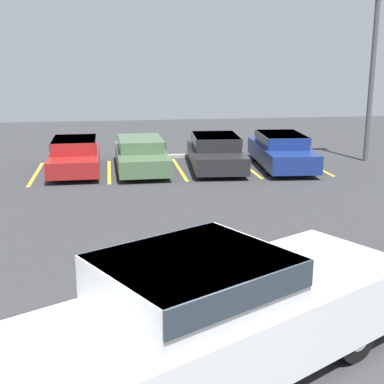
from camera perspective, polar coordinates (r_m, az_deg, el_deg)
stall_stripe_a at (r=20.18m, az=-16.31°, el=1.88°), size 0.12×4.12×0.01m
stall_stripe_b at (r=20.00m, az=-8.83°, el=2.18°), size 0.12×4.12×0.01m
stall_stripe_c at (r=20.16m, az=-1.33°, el=2.44°), size 0.12×4.12×0.01m
stall_stripe_d at (r=20.65m, az=5.93°, el=2.66°), size 0.12×4.12×0.01m
stall_stripe_e at (r=21.46m, az=12.74°, el=2.82°), size 0.12×4.12×0.01m
pickup_truck at (r=7.07m, az=2.25°, el=-13.09°), size 6.40×4.77×1.77m
parked_sedan_a at (r=20.17m, az=-12.37°, el=3.99°), size 1.80×4.58×1.21m
parked_sedan_b at (r=20.08m, az=-5.50°, el=4.18°), size 1.84×4.82×1.19m
parked_sedan_c at (r=20.26m, az=2.53°, el=4.41°), size 2.18×4.67×1.26m
parked_sedan_d at (r=20.75m, az=9.51°, el=4.50°), size 2.12×4.91×1.28m
light_post at (r=22.55m, az=18.76°, el=13.08°), size 0.70×0.36×6.69m
wheel_stop_curb at (r=22.56m, az=-0.55°, el=3.89°), size 1.96×0.20×0.14m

